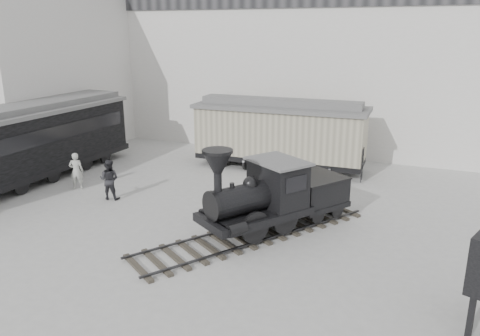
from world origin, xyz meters
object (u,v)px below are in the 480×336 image
at_px(boxcar, 280,132).
at_px(passenger_coach, 26,144).
at_px(locomotive, 270,199).
at_px(visitor_a, 76,171).
at_px(visitor_b, 109,179).

height_order(boxcar, passenger_coach, boxcar).
relative_size(locomotive, boxcar, 0.98).
bearing_deg(locomotive, visitor_a, -153.02).
height_order(boxcar, visitor_a, boxcar).
distance_m(boxcar, visitor_a, 9.97).
xyz_separation_m(visitor_a, visitor_b, (2.18, -0.51, 0.02)).
bearing_deg(locomotive, boxcar, 138.64).
distance_m(passenger_coach, visitor_a, 2.87).
relative_size(locomotive, visitor_b, 5.02).
distance_m(locomotive, visitor_b, 7.32).
xyz_separation_m(locomotive, visitor_b, (-7.30, 0.50, -0.32)).
relative_size(visitor_a, visitor_b, 0.97).
distance_m(passenger_coach, visitor_b, 4.97).
height_order(locomotive, visitor_b, locomotive).
height_order(locomotive, passenger_coach, passenger_coach).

